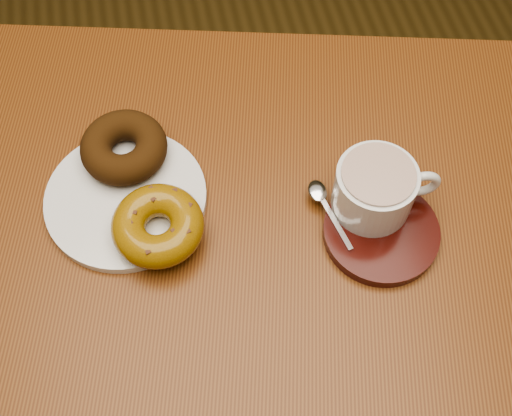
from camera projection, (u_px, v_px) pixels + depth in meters
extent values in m
plane|color=#4F3A18|center=(199.00, 314.00, 1.63)|extent=(6.00, 6.00, 0.00)
cube|color=brown|center=(241.00, 224.00, 0.84)|extent=(1.01, 0.85, 0.03)
cylinder|color=#432F13|center=(66.00, 190.00, 1.35)|extent=(0.05, 0.05, 0.79)
cylinder|color=#432F13|center=(442.00, 205.00, 1.33)|extent=(0.05, 0.05, 0.79)
cylinder|color=silver|center=(126.00, 198.00, 0.84)|extent=(0.29, 0.29, 0.01)
torus|color=#381F0B|center=(124.00, 147.00, 0.84)|extent=(0.16, 0.16, 0.04)
torus|color=#8C620F|center=(158.00, 226.00, 0.78)|extent=(0.13, 0.13, 0.04)
cube|color=#4B2A19|center=(186.00, 213.00, 0.77)|extent=(0.01, 0.01, 0.00)
cube|color=#4B2A19|center=(182.00, 204.00, 0.78)|extent=(0.01, 0.01, 0.00)
cube|color=#4B2A19|center=(175.00, 198.00, 0.78)|extent=(0.01, 0.01, 0.00)
cube|color=#4B2A19|center=(166.00, 194.00, 0.79)|extent=(0.01, 0.01, 0.00)
cube|color=#4B2A19|center=(155.00, 193.00, 0.79)|extent=(0.01, 0.01, 0.00)
cube|color=#4B2A19|center=(144.00, 195.00, 0.78)|extent=(0.01, 0.01, 0.00)
cube|color=#4B2A19|center=(135.00, 201.00, 0.78)|extent=(0.01, 0.01, 0.00)
cube|color=#4B2A19|center=(128.00, 209.00, 0.78)|extent=(0.01, 0.01, 0.00)
cube|color=#4B2A19|center=(126.00, 219.00, 0.77)|extent=(0.01, 0.01, 0.00)
cube|color=#4B2A19|center=(127.00, 228.00, 0.76)|extent=(0.01, 0.01, 0.00)
cube|color=#4B2A19|center=(132.00, 237.00, 0.76)|extent=(0.01, 0.01, 0.00)
cube|color=#4B2A19|center=(140.00, 243.00, 0.75)|extent=(0.01, 0.01, 0.00)
cube|color=#4B2A19|center=(151.00, 245.00, 0.75)|extent=(0.01, 0.01, 0.00)
cube|color=#4B2A19|center=(162.00, 244.00, 0.75)|extent=(0.01, 0.01, 0.00)
cube|color=#4B2A19|center=(173.00, 240.00, 0.75)|extent=(0.01, 0.01, 0.00)
cube|color=#4B2A19|center=(181.00, 232.00, 0.76)|extent=(0.01, 0.01, 0.00)
cube|color=#4B2A19|center=(185.00, 223.00, 0.77)|extent=(0.01, 0.01, 0.00)
cylinder|color=#320A06|center=(381.00, 232.00, 0.81)|extent=(0.15, 0.15, 0.02)
cylinder|color=silver|center=(374.00, 189.00, 0.79)|extent=(0.10, 0.10, 0.07)
cylinder|color=brown|center=(379.00, 174.00, 0.76)|extent=(0.09, 0.09, 0.00)
torus|color=silver|center=(422.00, 184.00, 0.79)|extent=(0.05, 0.02, 0.05)
ellipsoid|color=silver|center=(317.00, 191.00, 0.83)|extent=(0.02, 0.03, 0.01)
cube|color=silver|center=(335.00, 221.00, 0.80)|extent=(0.03, 0.09, 0.00)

